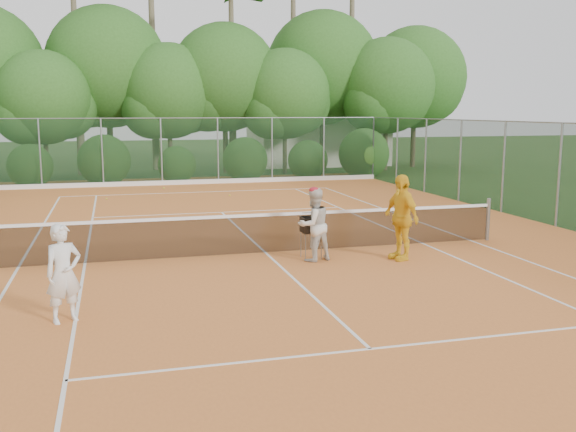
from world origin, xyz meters
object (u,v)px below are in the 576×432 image
Objects in this scene: player_center_grp at (314,224)px; ball_hopper at (311,226)px; player_yellow at (401,217)px; player_white at (64,273)px.

ball_hopper is at bearing 86.45° from player_center_grp.
player_yellow reaches higher than ball_hopper.
player_white is at bearing -149.73° from player_center_grp.
player_center_grp is 0.26m from ball_hopper.
player_white is 0.95× the size of player_center_grp.
player_center_grp is 1.75× the size of ball_hopper.
player_white is 0.82× the size of player_yellow.
player_center_grp reaches higher than player_white.
player_white is 5.92m from player_center_grp.
player_yellow is at bearing -4.66° from player_white.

